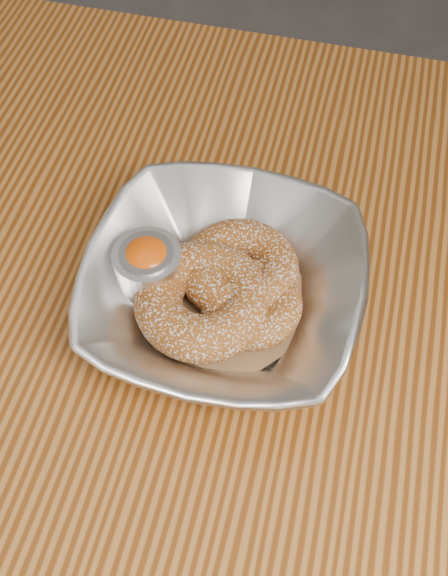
% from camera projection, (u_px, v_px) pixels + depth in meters
% --- Properties ---
extents(ground_plane, '(4.00, 4.00, 0.00)m').
position_uv_depth(ground_plane, '(177.00, 517.00, 1.23)').
color(ground_plane, '#565659').
rests_on(ground_plane, ground).
extents(table, '(1.20, 0.80, 0.75)m').
position_uv_depth(table, '(140.00, 348.00, 0.69)').
color(table, brown).
rests_on(table, ground_plane).
extents(serving_bowl, '(0.24, 0.24, 0.06)m').
position_uv_depth(serving_bowl, '(224.00, 288.00, 0.58)').
color(serving_bowl, silver).
rests_on(serving_bowl, table).
extents(parchment, '(0.20, 0.20, 0.00)m').
position_uv_depth(parchment, '(224.00, 301.00, 0.59)').
color(parchment, olive).
rests_on(parchment, table).
extents(donut_back, '(0.11, 0.11, 0.04)m').
position_uv_depth(donut_back, '(239.00, 270.00, 0.59)').
color(donut_back, '#904916').
rests_on(donut_back, parchment).
extents(donut_front, '(0.12, 0.12, 0.04)m').
position_uv_depth(donut_front, '(203.00, 300.00, 0.57)').
color(donut_front, '#904916').
rests_on(donut_front, parchment).
extents(donut_extra, '(0.09, 0.09, 0.03)m').
position_uv_depth(donut_extra, '(251.00, 304.00, 0.57)').
color(donut_extra, '#904916').
rests_on(donut_extra, parchment).
extents(ramekin, '(0.06, 0.06, 0.06)m').
position_uv_depth(ramekin, '(149.00, 268.00, 0.58)').
color(ramekin, silver).
rests_on(ramekin, table).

